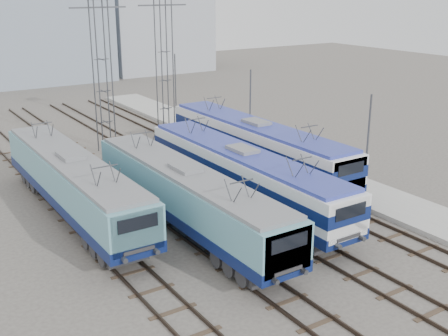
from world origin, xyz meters
TOP-DOWN VIEW (x-y plane):
  - ground at (0.00, 0.00)m, footprint 160.00×160.00m
  - platform at (10.20, 8.00)m, footprint 4.00×70.00m
  - locomotive_far_left at (-6.75, 9.91)m, footprint 2.84×17.95m
  - locomotive_center_left at (-2.25, 4.58)m, footprint 2.78×17.56m
  - locomotive_center_right at (2.25, 5.73)m, footprint 2.83×17.86m
  - locomotive_far_right at (6.75, 10.49)m, footprint 2.92×18.48m
  - catenary_tower_west at (0.00, 22.00)m, footprint 4.50×1.20m
  - catenary_tower_east at (6.50, 24.00)m, footprint 4.50×1.20m
  - mast_front at (8.60, 2.00)m, footprint 0.12×0.12m
  - mast_mid at (8.60, 14.00)m, footprint 0.12×0.12m
  - mast_rear at (8.60, 26.00)m, footprint 0.12×0.12m
  - building_center at (4.00, 62.00)m, footprint 22.00×14.00m
  - building_east at (24.00, 62.00)m, footprint 16.00×12.00m

SIDE VIEW (x-z plane):
  - ground at x=0.00m, z-range 0.00..0.00m
  - platform at x=10.20m, z-range 0.00..0.30m
  - locomotive_center_left at x=-2.25m, z-range 0.54..3.84m
  - locomotive_far_left at x=-6.75m, z-range 0.55..3.93m
  - locomotive_center_right at x=2.25m, z-range 0.60..3.96m
  - locomotive_far_right at x=6.75m, z-range 0.62..4.09m
  - mast_front at x=8.60m, z-range 0.00..7.00m
  - mast_mid at x=8.60m, z-range 0.00..7.00m
  - mast_rear at x=8.60m, z-range 0.00..7.00m
  - building_east at x=24.00m, z-range 0.00..12.00m
  - catenary_tower_west at x=0.00m, z-range 0.64..12.64m
  - catenary_tower_east at x=6.50m, z-range 0.64..12.64m
  - building_center at x=4.00m, z-range 0.00..18.00m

